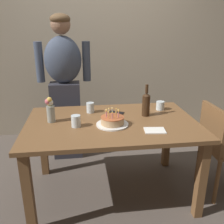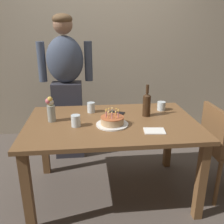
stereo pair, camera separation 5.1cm
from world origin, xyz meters
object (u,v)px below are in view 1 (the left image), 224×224
(cell_phone, at_px, (116,113))
(water_glass_far, at_px, (76,121))
(water_glass_near, at_px, (90,108))
(person_man_bearded, at_px, (65,87))
(birthday_cake, at_px, (112,121))
(wine_bottle, at_px, (146,104))
(napkin_stack, at_px, (155,130))
(dining_chair, at_px, (220,143))
(water_glass_side, at_px, (160,106))
(flower_vase, at_px, (50,109))

(cell_phone, bearing_deg, water_glass_far, -115.75)
(water_glass_near, relative_size, cell_phone, 0.68)
(water_glass_far, relative_size, person_man_bearded, 0.06)
(birthday_cake, xyz_separation_m, water_glass_far, (-0.30, 0.01, 0.01))
(wine_bottle, bearing_deg, person_man_bearded, 138.31)
(cell_phone, height_order, napkin_stack, same)
(person_man_bearded, xyz_separation_m, dining_chair, (1.44, -0.91, -0.36))
(water_glass_far, xyz_separation_m, dining_chair, (1.30, -0.03, -0.27))
(water_glass_near, xyz_separation_m, water_glass_side, (0.70, -0.01, -0.01))
(cell_phone, height_order, dining_chair, dining_chair)
(napkin_stack, distance_m, dining_chair, 0.73)
(water_glass_near, xyz_separation_m, cell_phone, (0.24, -0.05, -0.05))
(water_glass_far, distance_m, person_man_bearded, 0.89)
(cell_phone, bearing_deg, water_glass_near, -165.31)
(water_glass_far, relative_size, dining_chair, 0.11)
(flower_vase, relative_size, person_man_bearded, 0.14)
(water_glass_side, relative_size, dining_chair, 0.10)
(flower_vase, distance_m, dining_chair, 1.57)
(water_glass_side, bearing_deg, person_man_bearded, 150.47)
(water_glass_near, distance_m, water_glass_far, 0.37)
(flower_vase, bearing_deg, napkin_stack, -20.22)
(water_glass_far, bearing_deg, water_glass_side, 21.67)
(birthday_cake, distance_m, cell_phone, 0.30)
(water_glass_side, bearing_deg, wine_bottle, -142.26)
(flower_vase, bearing_deg, water_glass_side, 10.40)
(water_glass_near, distance_m, water_glass_side, 0.70)
(water_glass_side, distance_m, napkin_stack, 0.55)
(wine_bottle, bearing_deg, water_glass_side, 37.74)
(flower_vase, xyz_separation_m, dining_chair, (1.52, -0.17, -0.34))
(person_man_bearded, bearing_deg, birthday_cake, 116.30)
(wine_bottle, height_order, dining_chair, wine_bottle)
(napkin_stack, relative_size, flower_vase, 0.73)
(napkin_stack, distance_m, person_man_bearded, 1.30)
(wine_bottle, xyz_separation_m, flower_vase, (-0.86, -0.05, 0.00))
(water_glass_far, distance_m, napkin_stack, 0.65)
(person_man_bearded, bearing_deg, water_glass_far, 98.56)
(napkin_stack, distance_m, flower_vase, 0.91)
(water_glass_far, height_order, water_glass_side, water_glass_far)
(water_glass_side, relative_size, cell_phone, 0.60)
(water_glass_far, relative_size, flower_vase, 0.43)
(cell_phone, bearing_deg, water_glass_side, 33.12)
(cell_phone, relative_size, flower_vase, 0.63)
(birthday_cake, bearing_deg, water_glass_near, 116.12)
(water_glass_side, bearing_deg, flower_vase, -169.60)
(dining_chair, bearing_deg, person_man_bearded, 57.72)
(cell_phone, xyz_separation_m, flower_vase, (-0.60, -0.15, 0.12))
(wine_bottle, distance_m, flower_vase, 0.86)
(water_glass_far, relative_size, water_glass_side, 1.15)
(water_glass_far, bearing_deg, wine_bottle, 16.04)
(birthday_cake, height_order, water_glass_near, birthday_cake)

